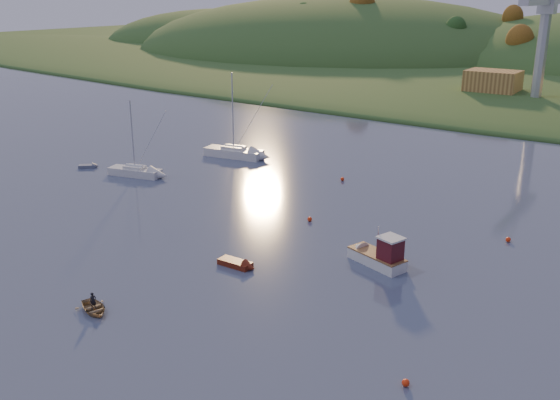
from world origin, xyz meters
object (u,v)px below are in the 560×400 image
Objects in this scene: sailboat_far at (234,152)px; grey_dinghy at (91,166)px; sailboat_near at (135,171)px; red_tender at (242,265)px; fishing_boat at (374,253)px; canoe at (94,308)px.

sailboat_far is 4.59× the size of grey_dinghy.
sailboat_far is (4.58, 15.39, 0.11)m from sailboat_near.
red_tender is (30.10, -14.91, -0.41)m from sailboat_near.
red_tender is 1.40× the size of grey_dinghy.
fishing_boat is 12.06m from red_tender.
sailboat_far reaches higher than canoe.
red_tender is 40.80m from grey_dinghy.
fishing_boat is 2.13× the size of canoe.
canoe is at bearing -73.81° from sailboat_far.
sailboat_near is at bearing -36.78° from grey_dinghy.
sailboat_far is 20.59m from grey_dinghy.
fishing_boat reaches higher than red_tender.
sailboat_far is (-34.71, 22.53, -0.14)m from fishing_boat.
red_tender is at bearing 58.11° from fishing_boat.
canoe is at bearing -109.88° from red_tender.
sailboat_far reaches higher than red_tender.
fishing_boat is 41.38m from sailboat_far.
fishing_boat is 47.89m from grey_dinghy.
sailboat_near is 37.95m from canoe.
sailboat_far is 48.16m from canoe.
sailboat_near reaches higher than grey_dinghy.
fishing_boat is 1.83× the size of red_tender.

